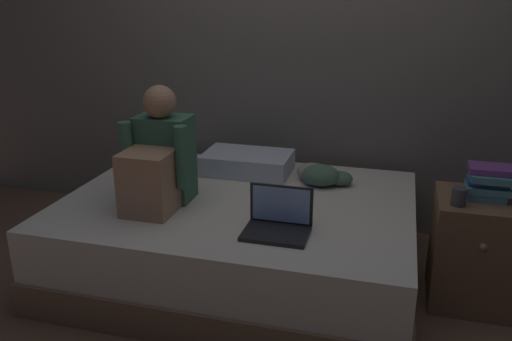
{
  "coord_description": "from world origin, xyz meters",
  "views": [
    {
      "loc": [
        0.64,
        -2.38,
        1.63
      ],
      "look_at": [
        -0.04,
        0.1,
        0.73
      ],
      "focal_mm": 36.98,
      "sensor_mm": 36.0,
      "label": 1
    }
  ],
  "objects_px": {
    "bed": "(239,237)",
    "laptop": "(278,222)",
    "person_sitting": "(158,161)",
    "mug": "(459,196)",
    "clothes_pile": "(320,175)",
    "book_stack": "(489,182)",
    "pillow": "(248,163)",
    "nightstand": "(475,250)"
  },
  "relations": [
    {
      "from": "mug",
      "to": "bed",
      "type": "bearing_deg",
      "value": 177.28
    },
    {
      "from": "pillow",
      "to": "mug",
      "type": "height_order",
      "value": "mug"
    },
    {
      "from": "bed",
      "to": "person_sitting",
      "type": "bearing_deg",
      "value": -154.15
    },
    {
      "from": "pillow",
      "to": "clothes_pile",
      "type": "xyz_separation_m",
      "value": [
        0.49,
        -0.09,
        -0.01
      ]
    },
    {
      "from": "pillow",
      "to": "clothes_pile",
      "type": "height_order",
      "value": "pillow"
    },
    {
      "from": "bed",
      "to": "pillow",
      "type": "bearing_deg",
      "value": 99.87
    },
    {
      "from": "laptop",
      "to": "mug",
      "type": "distance_m",
      "value": 0.91
    },
    {
      "from": "mug",
      "to": "clothes_pile",
      "type": "xyz_separation_m",
      "value": [
        -0.76,
        0.41,
        -0.1
      ]
    },
    {
      "from": "nightstand",
      "to": "laptop",
      "type": "bearing_deg",
      "value": -156.22
    },
    {
      "from": "nightstand",
      "to": "person_sitting",
      "type": "relative_size",
      "value": 0.91
    },
    {
      "from": "nightstand",
      "to": "mug",
      "type": "bearing_deg",
      "value": -137.31
    },
    {
      "from": "bed",
      "to": "book_stack",
      "type": "height_order",
      "value": "book_stack"
    },
    {
      "from": "book_stack",
      "to": "mug",
      "type": "relative_size",
      "value": 2.49
    },
    {
      "from": "bed",
      "to": "mug",
      "type": "bearing_deg",
      "value": -2.72
    },
    {
      "from": "mug",
      "to": "clothes_pile",
      "type": "relative_size",
      "value": 0.25
    },
    {
      "from": "person_sitting",
      "to": "bed",
      "type": "bearing_deg",
      "value": 25.85
    },
    {
      "from": "pillow",
      "to": "mug",
      "type": "distance_m",
      "value": 1.35
    },
    {
      "from": "bed",
      "to": "laptop",
      "type": "xyz_separation_m",
      "value": [
        0.32,
        -0.37,
        0.3
      ]
    },
    {
      "from": "bed",
      "to": "mug",
      "type": "height_order",
      "value": "mug"
    },
    {
      "from": "person_sitting",
      "to": "clothes_pile",
      "type": "bearing_deg",
      "value": 34.28
    },
    {
      "from": "laptop",
      "to": "book_stack",
      "type": "relative_size",
      "value": 1.43
    },
    {
      "from": "nightstand",
      "to": "pillow",
      "type": "distance_m",
      "value": 1.45
    },
    {
      "from": "laptop",
      "to": "nightstand",
      "type": "bearing_deg",
      "value": 23.78
    },
    {
      "from": "bed",
      "to": "nightstand",
      "type": "xyz_separation_m",
      "value": [
        1.3,
        0.06,
        0.06
      ]
    },
    {
      "from": "person_sitting",
      "to": "mug",
      "type": "height_order",
      "value": "person_sitting"
    },
    {
      "from": "nightstand",
      "to": "book_stack",
      "type": "bearing_deg",
      "value": 34.34
    },
    {
      "from": "mug",
      "to": "pillow",
      "type": "bearing_deg",
      "value": 157.95
    },
    {
      "from": "bed",
      "to": "clothes_pile",
      "type": "relative_size",
      "value": 5.67
    },
    {
      "from": "nightstand",
      "to": "book_stack",
      "type": "distance_m",
      "value": 0.39
    },
    {
      "from": "bed",
      "to": "clothes_pile",
      "type": "height_order",
      "value": "clothes_pile"
    },
    {
      "from": "nightstand",
      "to": "clothes_pile",
      "type": "relative_size",
      "value": 1.69
    },
    {
      "from": "nightstand",
      "to": "mug",
      "type": "xyz_separation_m",
      "value": [
        -0.13,
        -0.12,
        0.34
      ]
    },
    {
      "from": "clothes_pile",
      "to": "laptop",
      "type": "bearing_deg",
      "value": -97.42
    },
    {
      "from": "person_sitting",
      "to": "clothes_pile",
      "type": "distance_m",
      "value": 1.0
    },
    {
      "from": "person_sitting",
      "to": "laptop",
      "type": "distance_m",
      "value": 0.76
    },
    {
      "from": "bed",
      "to": "clothes_pile",
      "type": "distance_m",
      "value": 0.62
    },
    {
      "from": "person_sitting",
      "to": "mug",
      "type": "distance_m",
      "value": 1.57
    },
    {
      "from": "mug",
      "to": "laptop",
      "type": "bearing_deg",
      "value": -159.84
    },
    {
      "from": "mug",
      "to": "clothes_pile",
      "type": "height_order",
      "value": "mug"
    },
    {
      "from": "person_sitting",
      "to": "laptop",
      "type": "xyz_separation_m",
      "value": [
        0.71,
        -0.18,
        -0.2
      ]
    },
    {
      "from": "pillow",
      "to": "clothes_pile",
      "type": "bearing_deg",
      "value": -10.47
    },
    {
      "from": "clothes_pile",
      "to": "book_stack",
      "type": "bearing_deg",
      "value": -17.22
    }
  ]
}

